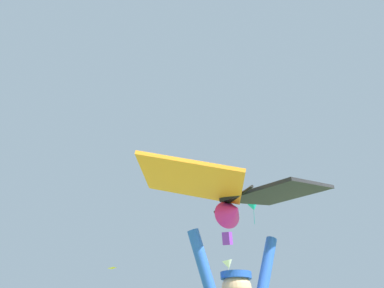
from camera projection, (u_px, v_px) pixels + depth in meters
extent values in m
cylinder|color=#1E47AD|center=(236.00, 276.00, 2.85)|extent=(0.28, 0.28, 0.05)
cylinder|color=blue|center=(265.00, 274.00, 2.95)|extent=(0.29, 0.14, 0.62)
cylinder|color=blue|center=(205.00, 270.00, 2.78)|extent=(0.29, 0.14, 0.62)
cylinder|color=black|center=(232.00, 200.00, 3.15)|extent=(0.15, 0.68, 0.02)
cube|color=black|center=(278.00, 193.00, 3.24)|extent=(1.06, 1.03, 0.20)
cube|color=orange|center=(192.00, 180.00, 2.97)|extent=(0.96, 0.87, 0.20)
cone|color=#DB2393|center=(232.00, 212.00, 3.10)|extent=(0.27, 0.24, 0.24)
cone|color=white|center=(228.00, 264.00, 27.60)|extent=(1.14, 1.07, 0.85)
cylinder|color=#A4A4A4|center=(229.00, 276.00, 27.20)|extent=(0.03, 0.03, 1.11)
cube|color=purple|center=(227.00, 239.00, 33.20)|extent=(1.10, 1.18, 1.28)
cone|color=#19B2AD|center=(253.00, 207.00, 26.22)|extent=(1.01, 1.01, 0.66)
cylinder|color=#117C79|center=(254.00, 217.00, 25.86)|extent=(0.03, 0.03, 0.98)
pyramid|color=yellow|center=(112.00, 268.00, 35.20)|extent=(0.74, 0.75, 0.18)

